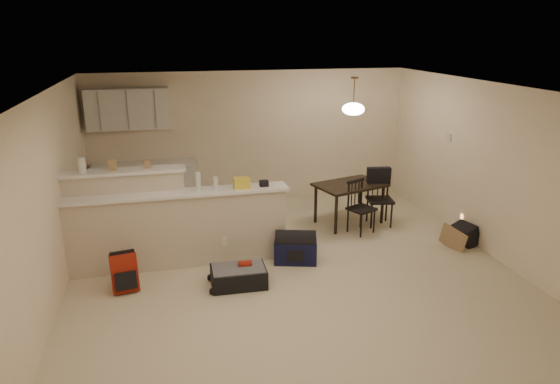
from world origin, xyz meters
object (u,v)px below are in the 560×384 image
object	(u,v)px
dining_table	(350,189)
dining_chair_far	(380,198)
black_daypack	(465,235)
red_backpack	(124,273)
navy_duffel	(296,251)
pendant_lamp	(353,108)
dining_chair_near	(362,207)
suitcase	(239,277)

from	to	relation	value
dining_table	dining_chair_far	bearing A→B (deg)	-40.00
dining_table	black_daypack	size ratio (longest dim) A/B	3.61
red_backpack	navy_duffel	world-z (taller)	red_backpack
pendant_lamp	dining_chair_far	world-z (taller)	pendant_lamp
pendant_lamp	navy_duffel	distance (m)	2.58
dining_chair_far	red_backpack	distance (m)	4.35
dining_chair_far	red_backpack	bearing A→B (deg)	-152.10
pendant_lamp	red_backpack	distance (m)	4.34
pendant_lamp	red_backpack	xyz separation A→B (m)	(-3.65, -1.57, -1.75)
navy_duffel	pendant_lamp	bearing A→B (deg)	60.40
dining_chair_near	black_daypack	world-z (taller)	dining_chair_near
red_backpack	black_daypack	xyz separation A→B (m)	(5.09, 0.29, -0.09)
pendant_lamp	suitcase	distance (m)	3.40
red_backpack	dining_table	bearing A→B (deg)	13.51
dining_chair_far	pendant_lamp	bearing A→B (deg)	166.00
dining_table	suitcase	world-z (taller)	dining_table
navy_duffel	black_daypack	world-z (taller)	navy_duffel
dining_chair_near	dining_chair_far	distance (m)	0.51
dining_table	pendant_lamp	size ratio (longest dim) A/B	2.10
suitcase	red_backpack	distance (m)	1.46
dining_table	pendant_lamp	distance (m)	1.37
dining_table	red_backpack	xyz separation A→B (m)	(-3.65, -1.57, -0.38)
pendant_lamp	dining_chair_far	distance (m)	1.60
pendant_lamp	dining_chair_far	xyz separation A→B (m)	(0.47, -0.21, -1.51)
black_daypack	dining_table	bearing A→B (deg)	35.99
dining_chair_near	red_backpack	distance (m)	3.85
dining_table	dining_chair_near	xyz separation A→B (m)	(0.04, -0.46, -0.18)
black_daypack	navy_duffel	bearing A→B (deg)	77.57
pendant_lamp	dining_chair_near	world-z (taller)	pendant_lamp
dining_table	black_daypack	bearing A→B (deg)	-58.02
navy_duffel	black_daypack	size ratio (longest dim) A/B	1.68
pendant_lamp	suitcase	xyz separation A→B (m)	(-2.20, -1.78, -1.87)
pendant_lamp	navy_duffel	bearing A→B (deg)	-135.32
suitcase	pendant_lamp	bearing A→B (deg)	40.35
dining_table	dining_chair_far	xyz separation A→B (m)	(0.47, -0.21, -0.14)
suitcase	red_backpack	xyz separation A→B (m)	(-1.44, 0.21, 0.12)
dining_table	pendant_lamp	bearing A→B (deg)	-151.43
navy_duffel	dining_chair_far	bearing A→B (deg)	46.98
dining_table	red_backpack	distance (m)	3.99
dining_table	dining_chair_far	size ratio (longest dim) A/B	1.36
dining_table	navy_duffel	world-z (taller)	dining_table
suitcase	black_daypack	world-z (taller)	black_daypack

